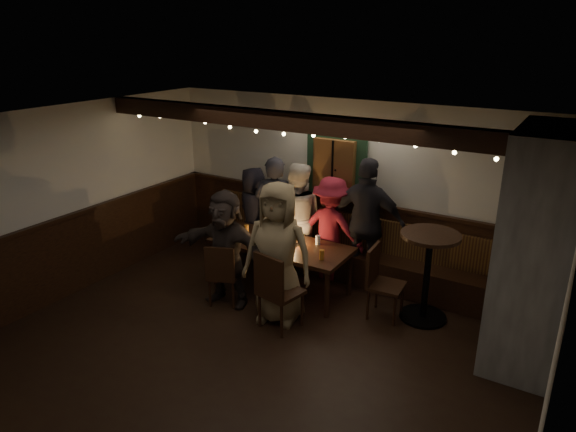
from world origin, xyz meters
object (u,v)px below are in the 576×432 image
Objects in this scene: person_a at (254,213)px; high_top at (428,266)px; person_g at (278,253)px; person_c at (297,218)px; chair_near_left at (222,271)px; chair_near_right at (275,288)px; person_d at (331,229)px; chair_end at (380,278)px; person_e at (367,223)px; person_b at (275,212)px; person_f at (226,248)px; dining_table at (280,247)px.

high_top is at bearing -165.24° from person_a.
person_c is at bearing 98.96° from person_g.
chair_near_left is 1.54m from person_c.
person_c is at bearing 111.80° from chair_near_right.
person_d is at bearing 158.25° from person_c.
person_d reaches higher than chair_near_left.
person_d is 1.40m from person_g.
person_g reaches higher than chair_end.
person_e is (0.52, 0.07, 0.16)m from person_d.
person_b is (0.48, -0.12, 0.13)m from person_a.
person_d is (1.41, -0.06, 0.03)m from person_a.
high_top is 0.64× the size of person_g.
person_a is 0.79× the size of person_e.
person_d reaches higher than high_top.
person_d reaches higher than chair_end.
person_d is (-1.56, 0.43, 0.04)m from high_top.
chair_near_left is 1.49m from person_b.
person_g is at bearing -3.46° from person_f.
person_a reaches higher than chair_near_right.
person_a is 2.01m from person_g.
person_c is at bearing 158.29° from chair_end.
person_a reaches higher than dining_table.
high_top is 1.87m from person_g.
chair_near_right is 1.37m from chair_end.
person_f is (0.08, -1.34, -0.08)m from person_b.
chair_near_right is 0.99m from person_f.
person_e is at bearing 56.65° from person_g.
person_f reaches higher than high_top.
high_top is 2.60m from person_f.
person_e reaches higher than dining_table.
person_f is (-0.93, 0.25, 0.22)m from chair_near_right.
person_d is at bearing 164.65° from high_top.
chair_near_left is 0.86× the size of chair_near_right.
chair_near_left is 0.92m from person_g.
high_top is 0.74× the size of person_f.
chair_end is at bearing 2.04° from dining_table.
dining_table is 1.24× the size of person_f.
person_d is 0.85× the size of person_g.
chair_near_right is 2.27m from person_a.
person_g is at bearing 106.12° from person_b.
dining_table is 1.17× the size of person_c.
chair_end is at bearing 145.18° from person_b.
high_top is at bearing 8.03° from dining_table.
person_e is at bearing 160.78° from person_c.
person_b is at bearing -18.18° from person_c.
person_g is at bearing -59.98° from dining_table.
person_a is 1.56m from person_f.
person_e is at bearing 154.49° from high_top.
dining_table is 1.93× the size of chair_near_right.
person_f is at bearing -158.71° from chair_end.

